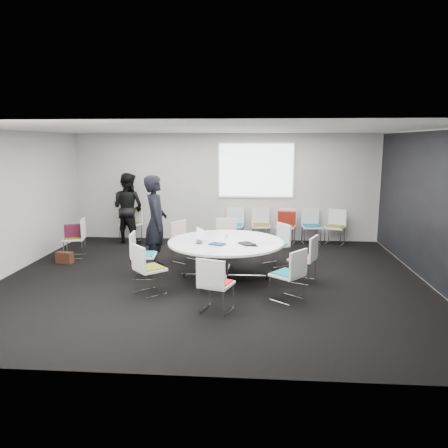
# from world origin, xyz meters

# --- Properties ---
(room_shell) EXTENTS (8.08, 7.08, 2.88)m
(room_shell) POSITION_xyz_m (0.09, 0.00, 1.40)
(room_shell) COLOR black
(room_shell) RESTS_ON ground
(conference_table) EXTENTS (2.18, 2.18, 0.73)m
(conference_table) POSITION_xyz_m (0.26, 0.09, 0.54)
(conference_table) COLOR silver
(conference_table) RESTS_ON ground
(projection_screen) EXTENTS (1.90, 0.03, 1.35)m
(projection_screen) POSITION_xyz_m (0.80, 3.46, 1.85)
(projection_screen) COLOR white
(projection_screen) RESTS_ON room_shell
(chair_ring_a) EXTENTS (0.60, 0.60, 0.88)m
(chair_ring_a) POSITION_xyz_m (1.70, -0.02, 0.28)
(chair_ring_a) COLOR silver
(chair_ring_a) RESTS_ON ground
(chair_ring_b) EXTENTS (0.63, 0.63, 0.88)m
(chair_ring_b) POSITION_xyz_m (1.25, 1.07, 0.28)
(chair_ring_b) COLOR silver
(chair_ring_b) RESTS_ON ground
(chair_ring_c) EXTENTS (0.47, 0.46, 0.88)m
(chair_ring_c) POSITION_xyz_m (0.15, 1.55, 0.28)
(chair_ring_c) COLOR silver
(chair_ring_c) RESTS_ON ground
(chair_ring_d) EXTENTS (0.63, 0.63, 0.88)m
(chair_ring_d) POSITION_xyz_m (-0.71, 1.20, 0.28)
(chair_ring_d) COLOR silver
(chair_ring_d) RESTS_ON ground
(chair_ring_e) EXTENTS (0.49, 0.50, 0.88)m
(chair_ring_e) POSITION_xyz_m (-1.32, 0.01, 0.28)
(chair_ring_e) COLOR silver
(chair_ring_e) RESTS_ON ground
(chair_ring_f) EXTENTS (0.64, 0.64, 0.88)m
(chair_ring_f) POSITION_xyz_m (-0.98, -0.88, 0.28)
(chair_ring_f) COLOR silver
(chair_ring_f) RESTS_ON ground
(chair_ring_g) EXTENTS (0.58, 0.57, 0.88)m
(chair_ring_g) POSITION_xyz_m (0.23, -1.61, 0.28)
(chair_ring_g) COLOR silver
(chair_ring_g) RESTS_ON ground
(chair_ring_h) EXTENTS (0.64, 0.64, 0.88)m
(chair_ring_h) POSITION_xyz_m (1.36, -1.03, 0.28)
(chair_ring_h) COLOR silver
(chair_ring_h) RESTS_ON ground
(chair_back_a) EXTENTS (0.50, 0.49, 0.88)m
(chair_back_a) POSITION_xyz_m (0.26, 3.17, 0.28)
(chair_back_a) COLOR silver
(chair_back_a) RESTS_ON ground
(chair_back_b) EXTENTS (0.49, 0.48, 0.88)m
(chair_back_b) POSITION_xyz_m (0.95, 3.17, 0.28)
(chair_back_b) COLOR silver
(chair_back_b) RESTS_ON ground
(chair_back_c) EXTENTS (0.55, 0.54, 0.88)m
(chair_back_c) POSITION_xyz_m (1.59, 3.16, 0.28)
(chair_back_c) COLOR silver
(chair_back_c) RESTS_ON ground
(chair_back_d) EXTENTS (0.50, 0.49, 0.88)m
(chair_back_d) POSITION_xyz_m (2.23, 3.16, 0.28)
(chair_back_d) COLOR silver
(chair_back_d) RESTS_ON ground
(chair_back_e) EXTENTS (0.60, 0.60, 0.88)m
(chair_back_e) POSITION_xyz_m (2.83, 3.12, 0.28)
(chair_back_e) COLOR silver
(chair_back_e) RESTS_ON ground
(chair_spare_left) EXTENTS (0.54, 0.55, 0.88)m
(chair_spare_left) POSITION_xyz_m (-3.24, 1.37, 0.28)
(chair_spare_left) COLOR silver
(chair_spare_left) RESTS_ON ground
(chair_person_back) EXTENTS (0.61, 0.60, 0.88)m
(chair_person_back) POSITION_xyz_m (-2.47, 3.13, 0.28)
(chair_person_back) COLOR silver
(chair_person_back) RESTS_ON ground
(person_main) EXTENTS (0.60, 0.78, 1.92)m
(person_main) POSITION_xyz_m (-1.22, 0.70, 0.96)
(person_main) COLOR black
(person_main) RESTS_ON ground
(person_back) EXTENTS (1.06, 0.95, 1.80)m
(person_back) POSITION_xyz_m (-2.48, 2.96, 0.90)
(person_back) COLOR black
(person_back) RESTS_ON ground
(laptop) EXTENTS (0.23, 0.32, 0.02)m
(laptop) POSITION_xyz_m (-0.18, -0.05, 0.74)
(laptop) COLOR #333338
(laptop) RESTS_ON conference_table
(laptop_lid) EXTENTS (0.17, 0.26, 0.22)m
(laptop_lid) POSITION_xyz_m (-0.23, 0.07, 0.86)
(laptop_lid) COLOR silver
(laptop_lid) RESTS_ON conference_table
(notebook_black) EXTENTS (0.35, 0.37, 0.02)m
(notebook_black) POSITION_xyz_m (0.66, -0.14, 0.74)
(notebook_black) COLOR black
(notebook_black) RESTS_ON conference_table
(tablet_folio) EXTENTS (0.32, 0.29, 0.03)m
(tablet_folio) POSITION_xyz_m (0.12, -0.22, 0.74)
(tablet_folio) COLOR navy
(tablet_folio) RESTS_ON conference_table
(papers_right) EXTENTS (0.36, 0.33, 0.00)m
(papers_right) POSITION_xyz_m (0.77, 0.26, 0.73)
(papers_right) COLOR white
(papers_right) RESTS_ON conference_table
(papers_front) EXTENTS (0.34, 0.28, 0.00)m
(papers_front) POSITION_xyz_m (1.03, -0.01, 0.73)
(papers_front) COLOR silver
(papers_front) RESTS_ON conference_table
(cup) EXTENTS (0.08, 0.08, 0.09)m
(cup) POSITION_xyz_m (0.25, 0.38, 0.78)
(cup) COLOR white
(cup) RESTS_ON conference_table
(phone) EXTENTS (0.15, 0.09, 0.01)m
(phone) POSITION_xyz_m (0.80, -0.28, 0.73)
(phone) COLOR black
(phone) RESTS_ON conference_table
(maroon_bag) EXTENTS (0.42, 0.30, 0.28)m
(maroon_bag) POSITION_xyz_m (-3.26, 1.36, 0.62)
(maroon_bag) COLOR #471224
(maroon_bag) RESTS_ON chair_spare_left
(brown_bag) EXTENTS (0.38, 0.23, 0.24)m
(brown_bag) POSITION_xyz_m (-3.29, 0.90, 0.12)
(brown_bag) COLOR #391E12
(brown_bag) RESTS_ON ground
(red_jacket) EXTENTS (0.46, 0.23, 0.36)m
(red_jacket) POSITION_xyz_m (1.59, 2.93, 0.70)
(red_jacket) COLOR maroon
(red_jacket) RESTS_ON chair_back_c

